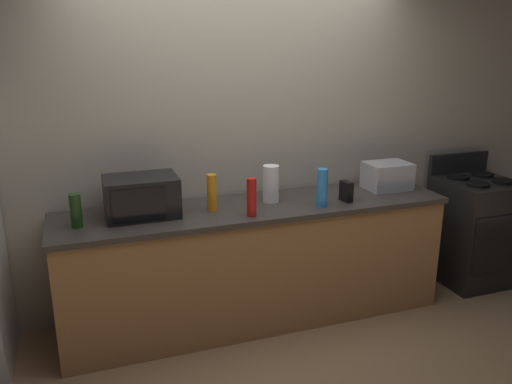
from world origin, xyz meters
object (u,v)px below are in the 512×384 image
object	(u,v)px
microwave	(141,196)
paper_towel_roll	(271,184)
bottle_hot_sauce	(252,197)
toaster_oven	(387,176)
bottle_dish_soap	(212,193)
cordless_phone	(346,191)
bottle_wine	(76,211)
bottle_spray_cleaner	(322,188)
stove_range	(474,230)

from	to	relation	value
microwave	paper_towel_roll	bearing A→B (deg)	0.14
bottle_hot_sauce	paper_towel_roll	bearing A→B (deg)	47.02
toaster_oven	bottle_dish_soap	distance (m)	1.45
bottle_dish_soap	bottle_hot_sauce	bearing A→B (deg)	-42.97
cordless_phone	bottle_wine	xyz separation A→B (m)	(-1.87, 0.09, 0.04)
paper_towel_roll	bottle_spray_cleaner	distance (m)	0.38
bottle_dish_soap	bottle_wine	size ratio (longest dim) A/B	1.17
toaster_oven	paper_towel_roll	distance (m)	0.99
paper_towel_roll	bottle_dish_soap	bearing A→B (deg)	-173.81
cordless_phone	stove_range	bearing A→B (deg)	-1.65
bottle_spray_cleaner	cordless_phone	bearing A→B (deg)	11.92
stove_range	paper_towel_roll	bearing A→B (deg)	178.46
stove_range	bottle_dish_soap	size ratio (longest dim) A/B	4.21
stove_range	bottle_wine	distance (m)	3.26
stove_range	microwave	distance (m)	2.86
toaster_oven	bottle_dish_soap	xyz separation A→B (m)	(-1.45, -0.06, 0.02)
bottle_hot_sauce	bottle_dish_soap	bearing A→B (deg)	137.03
toaster_oven	cordless_phone	xyz separation A→B (m)	(-0.47, -0.19, -0.03)
microwave	bottle_spray_cleaner	size ratio (longest dim) A/B	1.75
microwave	bottle_wine	bearing A→B (deg)	-168.13
toaster_oven	bottle_hot_sauce	world-z (taller)	bottle_hot_sauce
toaster_oven	paper_towel_roll	size ratio (longest dim) A/B	1.26
paper_towel_roll	bottle_dish_soap	xyz separation A→B (m)	(-0.46, -0.05, -0.01)
stove_range	toaster_oven	world-z (taller)	toaster_oven
microwave	bottle_hot_sauce	xyz separation A→B (m)	(0.69, -0.25, -0.00)
bottle_wine	bottle_hot_sauce	bearing A→B (deg)	-8.36
bottle_spray_cleaner	bottle_hot_sauce	xyz separation A→B (m)	(-0.54, -0.03, -0.01)
microwave	cordless_phone	distance (m)	1.46
bottle_spray_cleaner	bottle_hot_sauce	bearing A→B (deg)	-176.82
bottle_dish_soap	bottle_wine	xyz separation A→B (m)	(-0.89, -0.04, -0.02)
microwave	bottle_hot_sauce	distance (m)	0.74
bottle_hot_sauce	bottle_wine	xyz separation A→B (m)	(-1.11, 0.16, -0.02)
toaster_oven	bottle_wine	world-z (taller)	bottle_wine
toaster_oven	bottle_dish_soap	bearing A→B (deg)	-177.64
toaster_oven	bottle_hot_sauce	distance (m)	1.26
paper_towel_roll	bottle_spray_cleaner	size ratio (longest dim) A/B	0.98
paper_towel_roll	cordless_phone	bearing A→B (deg)	-18.80
microwave	paper_towel_roll	xyz separation A→B (m)	(0.93, 0.00, 0.00)
bottle_dish_soap	cordless_phone	bearing A→B (deg)	-7.46
paper_towel_roll	bottle_spray_cleaner	xyz separation A→B (m)	(0.30, -0.22, 0.00)
stove_range	cordless_phone	world-z (taller)	stove_range
microwave	cordless_phone	bearing A→B (deg)	-6.89
bottle_dish_soap	bottle_spray_cleaner	bearing A→B (deg)	-12.99
stove_range	cordless_phone	bearing A→B (deg)	-174.60
cordless_phone	bottle_spray_cleaner	bearing A→B (deg)	-175.14
stove_range	toaster_oven	distance (m)	1.03
bottle_dish_soap	bottle_wine	world-z (taller)	bottle_dish_soap
cordless_phone	bottle_wine	size ratio (longest dim) A/B	0.68
cordless_phone	bottle_dish_soap	xyz separation A→B (m)	(-0.98, 0.13, 0.05)
stove_range	bottle_hot_sauce	distance (m)	2.19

